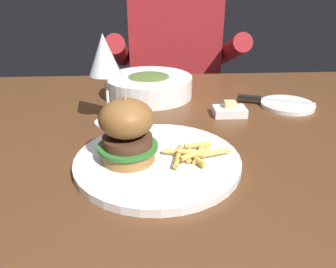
% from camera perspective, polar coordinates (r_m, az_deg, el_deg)
% --- Properties ---
extents(dining_table, '(1.23, 0.86, 0.74)m').
position_cam_1_polar(dining_table, '(0.77, 4.34, -4.61)').
color(dining_table, '#56331C').
rests_on(dining_table, ground).
extents(main_plate, '(0.29, 0.29, 0.01)m').
position_cam_1_polar(main_plate, '(0.57, -1.82, -4.68)').
color(main_plate, white).
rests_on(main_plate, dining_table).
extents(burger_sandwich, '(0.10, 0.10, 0.13)m').
position_cam_1_polar(burger_sandwich, '(0.54, -7.15, 0.56)').
color(burger_sandwich, '#9E6B38').
rests_on(burger_sandwich, main_plate).
extents(fries_pile, '(0.12, 0.09, 0.02)m').
position_cam_1_polar(fries_pile, '(0.57, 4.40, -3.34)').
color(fries_pile, '#E0B251').
rests_on(fries_pile, main_plate).
extents(wine_glass, '(0.07, 0.07, 0.20)m').
position_cam_1_polar(wine_glass, '(0.71, -11.04, 12.82)').
color(wine_glass, silver).
rests_on(wine_glass, dining_table).
extents(bread_plate, '(0.13, 0.13, 0.01)m').
position_cam_1_polar(bread_plate, '(0.89, 20.08, 4.80)').
color(bread_plate, white).
rests_on(bread_plate, dining_table).
extents(table_knife, '(0.19, 0.08, 0.01)m').
position_cam_1_polar(table_knife, '(0.88, 17.02, 5.73)').
color(table_knife, silver).
rests_on(table_knife, bread_plate).
extents(butter_dish, '(0.08, 0.05, 0.04)m').
position_cam_1_polar(butter_dish, '(0.79, 10.67, 4.02)').
color(butter_dish, white).
rests_on(butter_dish, dining_table).
extents(soup_bowl, '(0.24, 0.24, 0.06)m').
position_cam_1_polar(soup_bowl, '(0.91, -3.33, 8.43)').
color(soup_bowl, white).
rests_on(soup_bowl, dining_table).
extents(diner_person, '(0.51, 0.36, 1.18)m').
position_cam_1_polar(diner_person, '(1.45, 1.00, 6.44)').
color(diner_person, '#282833').
rests_on(diner_person, ground).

